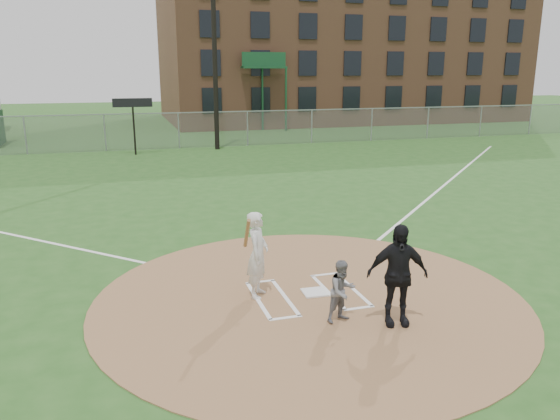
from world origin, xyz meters
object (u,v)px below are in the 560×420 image
object	(u,v)px
home_plate	(314,292)
catcher	(342,291)
umpire	(397,275)
batter_at_plate	(258,254)

from	to	relation	value
home_plate	catcher	size ratio (longest dim) A/B	0.41
home_plate	umpire	distance (m)	2.09
catcher	batter_at_plate	xyz separation A→B (m)	(-1.15, 1.50, 0.30)
home_plate	batter_at_plate	bearing A→B (deg)	169.47
catcher	home_plate	bearing A→B (deg)	75.44
home_plate	batter_at_plate	world-z (taller)	batter_at_plate
catcher	batter_at_plate	world-z (taller)	batter_at_plate
home_plate	batter_at_plate	distance (m)	1.41
home_plate	catcher	xyz separation A→B (m)	(0.04, -1.30, 0.55)
home_plate	catcher	distance (m)	1.41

